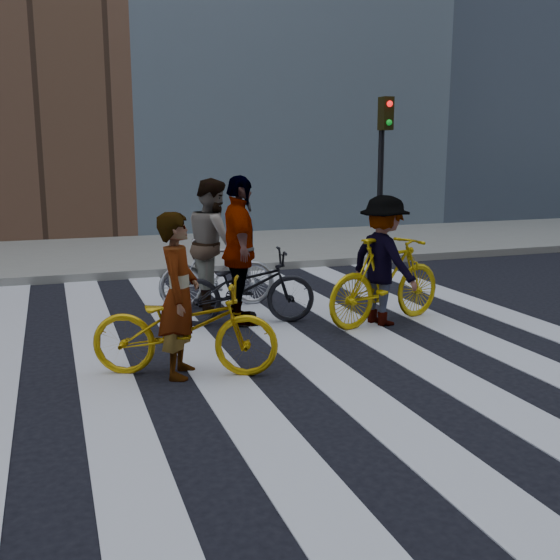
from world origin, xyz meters
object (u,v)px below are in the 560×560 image
bike_yellow_left (185,328)px  rider_left (179,295)px  traffic_signal (383,150)px  rider_rear (240,251)px  bike_yellow_right (386,280)px  rider_right (383,261)px  rider_mid (214,244)px  bike_silver_mid (217,273)px  bike_dark_rear (244,287)px

bike_yellow_left → rider_left: 0.34m
traffic_signal → rider_rear: size_ratio=1.69×
rider_left → rider_rear: rider_rear is taller
bike_yellow_right → rider_rear: 1.97m
bike_yellow_left → rider_rear: size_ratio=0.97×
bike_yellow_left → rider_right: bearing=-46.7°
rider_left → rider_mid: 2.98m
bike_yellow_left → rider_left: size_ratio=1.13×
bike_yellow_left → rider_right: (2.86, 1.14, 0.35)m
rider_right → traffic_signal: bearing=-43.4°
rider_left → traffic_signal: bearing=-21.3°
traffic_signal → bike_silver_mid: size_ratio=1.93×
rider_right → bike_yellow_right: bearing=-105.8°
bike_yellow_right → rider_right: (-0.05, 0.00, 0.27)m
bike_yellow_right → bike_yellow_left: bearing=95.6°
bike_yellow_left → rider_left: rider_left is taller
bike_silver_mid → traffic_signal: bearing=-52.5°
bike_yellow_right → rider_right: bearing=74.2°
bike_silver_mid → bike_dark_rear: size_ratio=0.91×
bike_yellow_left → bike_silver_mid: size_ratio=1.10×
bike_yellow_left → bike_dark_rear: bike_yellow_left is taller
rider_right → rider_rear: 1.88m
bike_yellow_left → bike_yellow_right: 3.13m
bike_yellow_left → bike_silver_mid: bike_silver_mid is taller
bike_silver_mid → bike_yellow_right: bearing=-128.5°
traffic_signal → rider_right: traffic_signal is taller
bike_yellow_left → rider_mid: 2.99m
bike_dark_rear → rider_right: size_ratio=1.11×
bike_silver_mid → rider_mid: bearing=92.7°
bike_silver_mid → rider_rear: bearing=-174.7°
bike_yellow_left → rider_rear: bearing=-10.3°
bike_silver_mid → rider_right: 2.48m
bike_yellow_right → rider_rear: rider_rear is taller
rider_left → rider_mid: rider_mid is taller
traffic_signal → rider_right: 5.36m
bike_yellow_left → bike_dark_rear: size_ratio=1.00×
bike_yellow_left → rider_right: size_ratio=1.11×
rider_right → rider_rear: (-1.78, 0.60, 0.13)m
bike_silver_mid → rider_left: size_ratio=1.02×
bike_yellow_left → rider_rear: (1.08, 1.74, 0.48)m
traffic_signal → bike_dark_rear: (-4.12, -3.98, -1.78)m
bike_yellow_right → bike_dark_rear: 1.88m
bike_yellow_right → rider_left: 3.19m
traffic_signal → rider_left: traffic_signal is taller
rider_right → bike_silver_mid: bearing=32.2°
bike_yellow_right → rider_mid: size_ratio=1.03×
bike_yellow_left → bike_yellow_right: bearing=-47.1°
bike_dark_rear → rider_rear: 0.49m
rider_mid → rider_right: size_ratio=1.11×
bike_yellow_left → bike_silver_mid: 2.97m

